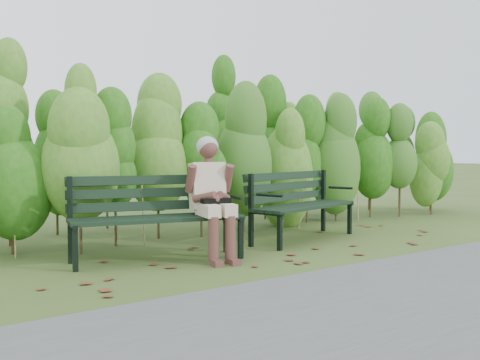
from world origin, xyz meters
TOP-DOWN VIEW (x-y plane):
  - ground at (0.00, 0.00)m, footprint 80.00×80.00m
  - footpath at (0.00, -2.20)m, footprint 60.00×2.50m
  - hedge_band at (0.00, 1.86)m, footprint 11.04×1.67m
  - leaf_litter at (0.15, -0.26)m, footprint 5.71×2.05m
  - bench_left at (-0.98, 0.43)m, footprint 1.73×0.92m
  - bench_right at (0.99, 0.52)m, footprint 1.70×0.90m
  - seated_woman at (-0.51, 0.14)m, footprint 0.51×0.74m

SIDE VIEW (x-z plane):
  - ground at x=0.00m, z-range 0.00..0.00m
  - leaf_litter at x=0.15m, z-range 0.00..0.01m
  - footpath at x=0.00m, z-range 0.00..0.01m
  - bench_right at x=0.99m, z-range 0.07..0.88m
  - bench_left at x=-0.98m, z-range 0.07..0.90m
  - seated_woman at x=-0.51m, z-range 0.08..1.28m
  - hedge_band at x=0.00m, z-range 0.05..2.47m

